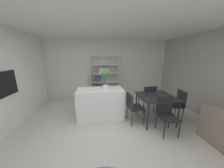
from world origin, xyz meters
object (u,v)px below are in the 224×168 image
at_px(potted_plant_on_island, 105,78).
at_px(dining_chair_far, 148,97).
at_px(dining_chair_island_side, 133,105).
at_px(dining_table, 156,98).
at_px(dining_chair_near, 166,112).
at_px(built_in_oven, 6,83).
at_px(open_bookshelf, 103,77).
at_px(kitchen_island, 100,103).
at_px(dining_chair_window_side, 178,102).

height_order(potted_plant_on_island, dining_chair_far, potted_plant_on_island).
bearing_deg(dining_chair_island_side, dining_table, -93.33).
xyz_separation_m(dining_table, dining_chair_island_side, (-0.70, -0.01, -0.17)).
distance_m(dining_table, dining_chair_near, 0.52).
relative_size(potted_plant_on_island, dining_table, 0.57).
bearing_deg(built_in_oven, dining_chair_island_side, -2.48).
bearing_deg(dining_chair_far, potted_plant_on_island, 0.92).
bearing_deg(dining_chair_island_side, built_in_oven, 83.69).
xyz_separation_m(open_bookshelf, dining_chair_far, (1.42, -1.61, -0.41)).
xyz_separation_m(built_in_oven, dining_chair_far, (3.87, 0.37, -0.68)).
distance_m(kitchen_island, potted_plant_on_island, 0.82).
distance_m(dining_chair_island_side, dining_chair_near, 0.86).
distance_m(kitchen_island, dining_chair_island_side, 1.00).
relative_size(dining_chair_window_side, dining_chair_far, 0.96).
xyz_separation_m(built_in_oven, dining_chair_island_side, (3.17, -0.14, -0.71)).
height_order(potted_plant_on_island, dining_chair_island_side, potted_plant_on_island).
xyz_separation_m(built_in_oven, dining_table, (3.87, -0.13, -0.54)).
bearing_deg(dining_chair_near, kitchen_island, 152.90).
bearing_deg(potted_plant_on_island, dining_chair_window_side, -10.56).
xyz_separation_m(potted_plant_on_island, dining_table, (1.44, -0.39, -0.57)).
bearing_deg(built_in_oven, potted_plant_on_island, 5.97).
bearing_deg(built_in_oven, dining_chair_near, -9.20).
xyz_separation_m(built_in_oven, kitchen_island, (2.27, 0.28, -0.78)).
bearing_deg(dining_chair_window_side, dining_chair_near, -47.47).
bearing_deg(dining_chair_window_side, dining_chair_island_side, -82.56).
bearing_deg(kitchen_island, dining_chair_island_side, -24.53).
bearing_deg(dining_chair_island_side, kitchen_island, 61.63).
bearing_deg(potted_plant_on_island, built_in_oven, -174.03).
bearing_deg(dining_table, dining_chair_far, 89.28).
bearing_deg(dining_chair_island_side, open_bookshelf, 14.84).
xyz_separation_m(dining_table, dining_chair_window_side, (0.70, -0.01, -0.16)).
distance_m(built_in_oven, open_bookshelf, 3.16).
distance_m(built_in_oven, potted_plant_on_island, 2.44).
xyz_separation_m(open_bookshelf, dining_chair_near, (1.42, -2.60, -0.44)).
relative_size(dining_table, dining_chair_island_side, 1.12).
xyz_separation_m(open_bookshelf, dining_chair_island_side, (0.71, -2.11, -0.45)).
xyz_separation_m(kitchen_island, potted_plant_on_island, (0.16, -0.02, 0.80)).
bearing_deg(dining_table, dining_chair_near, -89.53).
bearing_deg(dining_chair_window_side, potted_plant_on_island, -92.86).
distance_m(open_bookshelf, dining_chair_near, 3.00).
relative_size(built_in_oven, dining_chair_far, 0.63).
distance_m(potted_plant_on_island, open_bookshelf, 1.75).
height_order(dining_chair_island_side, dining_chair_near, dining_chair_near).
height_order(built_in_oven, dining_chair_window_side, built_in_oven).
relative_size(potted_plant_on_island, open_bookshelf, 0.29).
relative_size(dining_chair_island_side, dining_chair_near, 0.95).
height_order(kitchen_island, dining_table, kitchen_island).
relative_size(dining_chair_near, dining_chair_far, 0.97).
relative_size(built_in_oven, open_bookshelf, 0.31).
distance_m(open_bookshelf, dining_chair_far, 2.18).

